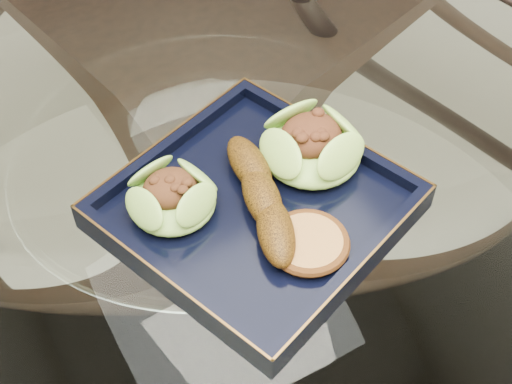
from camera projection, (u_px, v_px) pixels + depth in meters
name	position (u px, v px, depth m)	size (l,w,h in m)	color
dining_table	(220.00, 272.00, 0.91)	(1.13, 1.13, 0.77)	white
dining_chair	(185.00, 18.00, 1.28)	(0.57, 0.57, 1.07)	black
navy_plate	(256.00, 211.00, 0.76)	(0.27, 0.27, 0.02)	black
lettuce_wrap_left	(172.00, 198.00, 0.73)	(0.09, 0.09, 0.03)	#5A8C28
lettuce_wrap_right	(312.00, 147.00, 0.78)	(0.11, 0.11, 0.04)	#60A02E
roasted_plantain	(262.00, 197.00, 0.73)	(0.17, 0.04, 0.03)	#5E3909
crumb_patty	(308.00, 244.00, 0.71)	(0.07, 0.07, 0.01)	#CC8844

